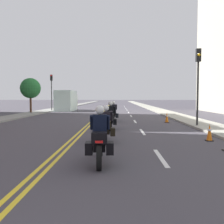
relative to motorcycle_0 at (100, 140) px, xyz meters
name	(u,v)px	position (x,y,z in m)	size (l,w,h in m)	color
ground_plane	(107,107)	(-1.46, 40.75, -0.66)	(264.00, 264.00, 0.00)	#423F47
sidewalk_left	(66,107)	(-9.22, 40.75, -0.60)	(2.29, 144.00, 0.12)	gray
sidewalk_right	(149,107)	(6.31, 40.75, -0.60)	(2.29, 144.00, 0.12)	#9E9C8E
centreline_yellow_inner	(107,107)	(-1.58, 40.75, -0.66)	(0.12, 132.00, 0.01)	yellow
centreline_yellow_outer	(108,107)	(-1.34, 40.75, -0.66)	(0.12, 132.00, 0.01)	yellow
lane_dashes_white	(130,114)	(1.86, 21.75, -0.66)	(0.14, 56.40, 0.01)	silver
motorcycle_0	(100,140)	(0.00, 0.00, 0.00)	(0.78, 2.32, 1.66)	black
motorcycle_1	(106,127)	(0.01, 3.53, -0.02)	(0.78, 2.26, 1.56)	black
motorcycle_2	(110,118)	(0.08, 7.71, 0.00)	(0.76, 2.17, 1.65)	black
motorcycle_3	(113,113)	(0.17, 12.73, -0.02)	(0.77, 2.27, 1.60)	black
traffic_cone_0	(209,132)	(4.48, 3.90, -0.29)	(0.31, 0.31, 0.75)	black
traffic_cone_1	(167,117)	(4.18, 11.98, -0.28)	(0.31, 0.31, 0.78)	black
traffic_light_near	(198,73)	(5.57, 9.20, 2.72)	(0.28, 0.38, 4.93)	black
traffic_light_far	(51,86)	(-8.48, 27.63, 2.74)	(0.28, 0.38, 4.93)	black
street_tree_0	(30,88)	(-9.65, 22.58, 2.26)	(2.36, 2.36, 4.12)	#523322
parked_truck	(67,102)	(-6.68, 29.00, 0.61)	(2.20, 6.50, 2.80)	#B8CBB7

